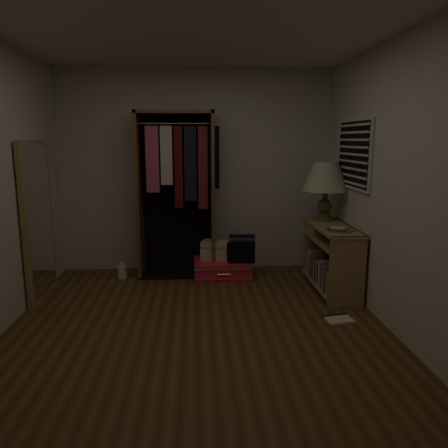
{
  "coord_description": "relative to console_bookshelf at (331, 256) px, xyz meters",
  "views": [
    {
      "loc": [
        -0.0,
        -3.72,
        1.71
      ],
      "look_at": [
        0.3,
        0.95,
        0.8
      ],
      "focal_mm": 35.0,
      "sensor_mm": 36.0,
      "label": 1
    }
  ],
  "objects": [
    {
      "name": "ground",
      "position": [
        -1.54,
        -1.04,
        -0.39
      ],
      "size": [
        4.0,
        4.0,
        0.0
      ],
      "primitive_type": "plane",
      "color": "#513317",
      "rests_on": "ground"
    },
    {
      "name": "room_walls",
      "position": [
        -1.46,
        -1.0,
        1.11
      ],
      "size": [
        3.52,
        4.02,
        2.6
      ],
      "color": "beige",
      "rests_on": "ground"
    },
    {
      "name": "console_bookshelf",
      "position": [
        0.0,
        0.0,
        0.0
      ],
      "size": [
        0.42,
        1.12,
        0.75
      ],
      "color": "#9E7C4C",
      "rests_on": "ground"
    },
    {
      "name": "open_wardrobe",
      "position": [
        -1.75,
        0.73,
        0.83
      ],
      "size": [
        1.01,
        0.5,
        2.05
      ],
      "color": "brown",
      "rests_on": "ground"
    },
    {
      "name": "floor_mirror",
      "position": [
        -3.24,
        -0.04,
        0.46
      ],
      "size": [
        0.06,
        0.8,
        1.7
      ],
      "color": "#A17D4E",
      "rests_on": "ground"
    },
    {
      "name": "pink_suitcase",
      "position": [
        -1.22,
        0.52,
        -0.28
      ],
      "size": [
        0.73,
        0.54,
        0.22
      ],
      "rotation": [
        0.0,
        0.0,
        0.02
      ],
      "color": "red",
      "rests_on": "ground"
    },
    {
      "name": "train_case",
      "position": [
        -1.3,
        0.58,
        -0.05
      ],
      "size": [
        0.4,
        0.33,
        0.25
      ],
      "rotation": [
        0.0,
        0.0,
        -0.29
      ],
      "color": "#B6AC8B",
      "rests_on": "pink_suitcase"
    },
    {
      "name": "black_bag",
      "position": [
        -0.98,
        0.44,
        0.01
      ],
      "size": [
        0.33,
        0.23,
        0.34
      ],
      "rotation": [
        0.0,
        0.0,
        -0.07
      ],
      "color": "black",
      "rests_on": "pink_suitcase"
    },
    {
      "name": "table_lamp",
      "position": [
        0.0,
        0.33,
        0.87
      ],
      "size": [
        0.64,
        0.64,
        0.7
      ],
      "rotation": [
        0.0,
        0.0,
        0.16
      ],
      "color": "#4B5227",
      "rests_on": "console_bookshelf"
    },
    {
      "name": "brass_tray",
      "position": [
        0.0,
        -0.29,
        0.37
      ],
      "size": [
        0.39,
        0.39,
        0.02
      ],
      "rotation": [
        0.0,
        0.0,
        -0.38
      ],
      "color": "#AC8B42",
      "rests_on": "console_bookshelf"
    },
    {
      "name": "ceramic_bowl",
      "position": [
        -0.05,
        -0.33,
        0.38
      ],
      "size": [
        0.23,
        0.23,
        0.04
      ],
      "primitive_type": "imported",
      "rotation": [
        0.0,
        0.0,
        -0.35
      ],
      "color": "#9BB99A",
      "rests_on": "console_bookshelf"
    },
    {
      "name": "white_jug",
      "position": [
        -2.47,
        0.56,
        -0.31
      ],
      "size": [
        0.14,
        0.14,
        0.2
      ],
      "rotation": [
        0.0,
        0.0,
        -0.27
      ],
      "color": "silver",
      "rests_on": "ground"
    },
    {
      "name": "floor_book",
      "position": [
        -0.19,
        -0.9,
        -0.38
      ],
      "size": [
        0.29,
        0.25,
        0.02
      ],
      "rotation": [
        0.0,
        0.0,
        0.17
      ],
      "color": "beige",
      "rests_on": "ground"
    }
  ]
}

